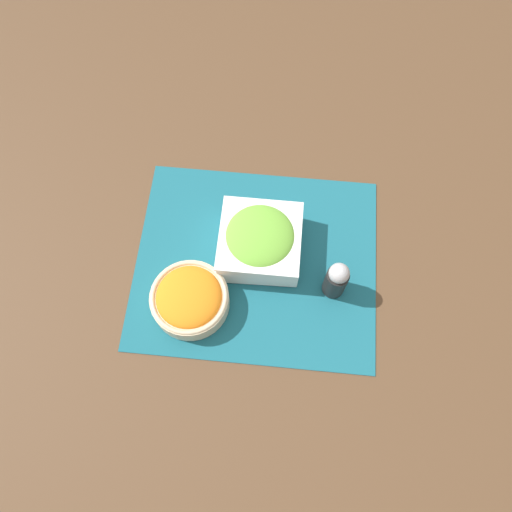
% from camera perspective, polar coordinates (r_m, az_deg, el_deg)
% --- Properties ---
extents(ground_plane, '(3.00, 3.00, 0.00)m').
position_cam_1_polar(ground_plane, '(1.03, -0.00, -0.73)').
color(ground_plane, '#513823').
extents(placemat, '(0.49, 0.42, 0.00)m').
position_cam_1_polar(placemat, '(1.03, -0.00, -0.68)').
color(placemat, '#195B6B').
rests_on(placemat, ground_plane).
extents(lettuce_bowl, '(0.16, 0.16, 0.08)m').
position_cam_1_polar(lettuce_bowl, '(1.00, 0.46, 1.80)').
color(lettuce_bowl, white).
rests_on(lettuce_bowl, placemat).
extents(carrot_bowl, '(0.15, 0.15, 0.06)m').
position_cam_1_polar(carrot_bowl, '(0.98, -7.59, -4.86)').
color(carrot_bowl, beige).
rests_on(carrot_bowl, placemat).
extents(pepper_shaker, '(0.04, 0.04, 0.11)m').
position_cam_1_polar(pepper_shaker, '(0.97, 9.18, -2.66)').
color(pepper_shaker, black).
rests_on(pepper_shaker, placemat).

